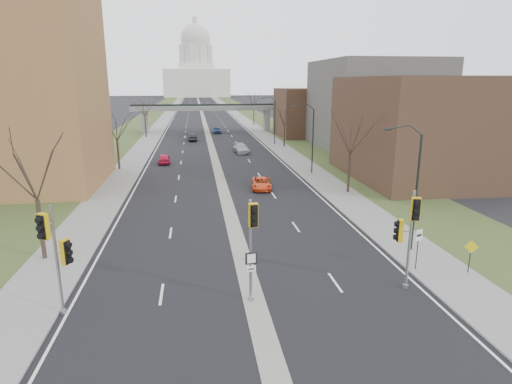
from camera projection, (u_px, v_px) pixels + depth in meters
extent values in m
plane|color=black|center=(256.00, 306.00, 22.49)|extent=(700.00, 700.00, 0.00)
cube|color=black|center=(202.00, 112.00, 166.21)|extent=(20.00, 600.00, 0.01)
cube|color=gray|center=(202.00, 112.00, 166.21)|extent=(1.20, 600.00, 0.02)
cube|color=gray|center=(232.00, 111.00, 167.84)|extent=(4.00, 600.00, 0.12)
cube|color=gray|center=(170.00, 112.00, 164.56)|extent=(4.00, 600.00, 0.12)
cube|color=#314520|center=(247.00, 111.00, 168.67)|extent=(8.00, 600.00, 0.10)
cube|color=#314520|center=(154.00, 112.00, 163.74)|extent=(8.00, 600.00, 0.10)
cube|color=#473021|center=(421.00, 128.00, 51.09)|extent=(16.00, 20.00, 12.00)
cube|color=#514E4A|center=(373.00, 105.00, 74.26)|extent=(18.00, 22.00, 15.00)
cube|color=#473021|center=(311.00, 112.00, 91.31)|extent=(14.00, 14.00, 10.00)
cube|color=slate|center=(145.00, 122.00, 96.60)|extent=(1.20, 2.50, 5.00)
cube|color=slate|center=(267.00, 121.00, 100.43)|extent=(1.20, 2.50, 5.00)
cube|color=slate|center=(207.00, 108.00, 97.76)|extent=(34.00, 3.00, 1.00)
cube|color=black|center=(206.00, 105.00, 97.58)|extent=(34.00, 0.15, 0.50)
cube|color=beige|center=(197.00, 83.00, 326.59)|extent=(48.00, 42.00, 20.00)
cube|color=beige|center=(196.00, 67.00, 323.58)|extent=(26.00, 26.00, 5.00)
cylinder|color=beige|center=(196.00, 54.00, 321.32)|extent=(22.00, 22.00, 14.00)
sphere|color=beige|center=(195.00, 39.00, 318.55)|extent=(22.00, 22.00, 22.00)
cylinder|color=beige|center=(195.00, 23.00, 315.66)|extent=(3.60, 3.60, 4.50)
cylinder|color=black|center=(416.00, 194.00, 28.82)|extent=(0.16, 0.16, 8.00)
cube|color=black|center=(389.00, 130.00, 27.41)|extent=(0.45, 0.18, 0.14)
cylinder|color=black|center=(313.00, 142.00, 53.73)|extent=(0.16, 0.16, 8.00)
cube|color=black|center=(296.00, 107.00, 52.32)|extent=(0.45, 0.18, 0.14)
cylinder|color=black|center=(275.00, 122.00, 78.64)|extent=(0.16, 0.16, 8.00)
cube|color=black|center=(263.00, 98.00, 77.23)|extent=(0.45, 0.18, 0.14)
cylinder|color=#382B21|center=(41.00, 229.00, 27.84)|extent=(0.28, 0.28, 4.00)
cylinder|color=#382B21|center=(118.00, 155.00, 56.62)|extent=(0.28, 0.28, 3.75)
cylinder|color=#382B21|center=(146.00, 127.00, 89.13)|extent=(0.28, 0.28, 4.25)
cylinder|color=#382B21|center=(349.00, 173.00, 44.81)|extent=(0.28, 0.28, 4.00)
cylinder|color=#382B21|center=(284.00, 137.00, 76.50)|extent=(0.28, 0.28, 3.50)
cylinder|color=#382B21|center=(254.00, 117.00, 114.73)|extent=(0.28, 0.28, 4.25)
cylinder|color=gray|center=(57.00, 261.00, 21.04)|extent=(0.16, 0.16, 5.76)
cylinder|color=gray|center=(63.00, 312.00, 21.74)|extent=(0.31, 0.31, 0.22)
cube|color=#C1920B|center=(44.00, 226.00, 20.03)|extent=(0.61, 0.60, 1.27)
cube|color=#C1920B|center=(65.00, 252.00, 20.75)|extent=(0.60, 0.61, 1.27)
cylinder|color=gray|center=(251.00, 252.00, 22.40)|extent=(0.15, 0.15, 5.64)
cylinder|color=gray|center=(251.00, 298.00, 23.08)|extent=(0.30, 0.30, 0.22)
cube|color=#C1920B|center=(253.00, 215.00, 21.35)|extent=(0.51, 0.49, 1.25)
cube|color=black|center=(251.00, 257.00, 22.48)|extent=(0.65, 0.13, 0.65)
cube|color=silver|center=(251.00, 268.00, 22.63)|extent=(0.49, 0.11, 0.33)
cylinder|color=gray|center=(410.00, 241.00, 23.76)|extent=(0.16, 0.16, 5.77)
cylinder|color=gray|center=(405.00, 286.00, 24.46)|extent=(0.31, 0.31, 0.22)
cube|color=#C1920B|center=(416.00, 209.00, 22.73)|extent=(0.56, 0.55, 1.28)
cube|color=#C1920B|center=(400.00, 231.00, 23.69)|extent=(0.55, 0.56, 1.28)
cylinder|color=black|center=(417.00, 252.00, 26.43)|extent=(0.06, 0.06, 2.23)
cube|color=silver|center=(419.00, 235.00, 26.15)|extent=(0.53, 0.22, 0.71)
cylinder|color=black|center=(469.00, 260.00, 25.98)|extent=(0.06, 0.06, 1.68)
cube|color=gold|center=(471.00, 247.00, 25.77)|extent=(0.76, 0.35, 0.82)
imported|color=#BA1537|center=(164.00, 159.00, 61.41)|extent=(1.86, 4.21, 1.41)
imported|color=black|center=(192.00, 137.00, 84.84)|extent=(2.04, 4.68, 1.50)
imported|color=#DB4317|center=(262.00, 183.00, 46.84)|extent=(2.60, 4.72, 1.25)
imported|color=#9C9BA3|center=(241.00, 149.00, 70.39)|extent=(2.60, 5.24, 1.46)
imported|color=navy|center=(217.00, 130.00, 97.21)|extent=(1.71, 4.23, 1.44)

